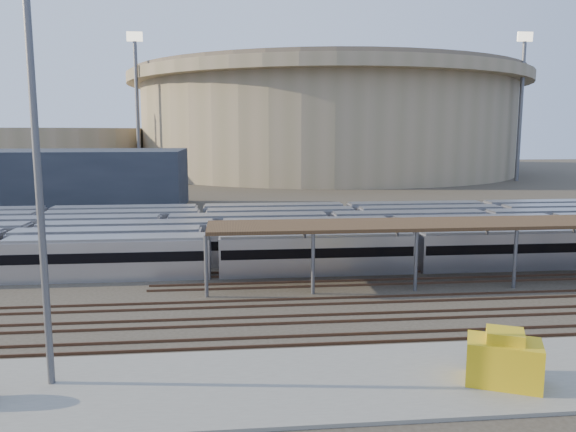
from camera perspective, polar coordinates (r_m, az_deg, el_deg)
The scene contains 13 objects.
ground at distance 44.88m, azimuth 2.05°, elevation -8.40°, with size 420.00×420.00×0.00m, color #383026.
apron at distance 30.44m, azimuth -3.66°, elevation -16.73°, with size 50.00×9.00×0.20m, color gray.
subway_trains at distance 62.11m, azimuth -3.11°, elevation -1.91°, with size 130.29×23.90×3.60m.
inspection_shed at distance 54.86m, azimuth 24.87°, elevation -0.73°, with size 60.30×6.00×5.30m.
empty_tracks at distance 40.14m, azimuth 3.04°, elevation -10.35°, with size 170.00×9.62×0.18m.
stadium at distance 185.14m, azimuth 3.83°, elevation 9.63°, with size 124.00×124.00×32.50m.
secondary_arena at distance 180.87m, azimuth -23.36°, elevation 5.97°, with size 56.00×56.00×14.00m, color gray.
service_building at distance 102.06m, azimuth -22.40°, elevation 3.40°, with size 42.00×20.00×10.00m, color #1E232D.
floodlight_0 at distance 154.57m, azimuth -15.08°, elevation 11.11°, with size 4.00×1.00×38.40m.
floodlight_2 at distance 161.65m, azimuth 22.59°, elevation 10.63°, with size 4.00×1.00×38.40m.
floodlight_3 at distance 202.68m, azimuth -7.11°, elevation 10.67°, with size 4.00×1.00×38.40m.
yard_light_pole at distance 30.16m, azimuth -24.06°, elevation 3.74°, with size 0.82×0.36×21.33m.
yellow_equipment at distance 31.87m, azimuth 21.05°, elevation -13.69°, with size 3.65×2.28×2.28m, color gold.
Camera 1 is at (-5.95, -42.50, 13.12)m, focal length 35.00 mm.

